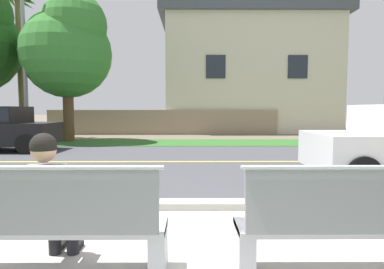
{
  "coord_description": "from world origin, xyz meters",
  "views": [
    {
      "loc": [
        -0.1,
        -2.28,
        1.46
      ],
      "look_at": [
        -0.06,
        3.47,
        1.0
      ],
      "focal_mm": 30.21,
      "sensor_mm": 36.0,
      "label": 1
    }
  ],
  "objects_px": {
    "seated_person_grey": "(50,196)",
    "streetlamp": "(26,36)",
    "bench_right": "(355,225)",
    "palm_tree_short": "(19,14)",
    "bench_left": "(47,226)",
    "shade_tree_left": "(69,47)"
  },
  "relations": [
    {
      "from": "seated_person_grey",
      "to": "streetlamp",
      "type": "height_order",
      "value": "streetlamp"
    },
    {
      "from": "bench_right",
      "to": "streetlamp",
      "type": "relative_size",
      "value": 0.26
    },
    {
      "from": "seated_person_grey",
      "to": "palm_tree_short",
      "type": "bearing_deg",
      "value": 118.0
    },
    {
      "from": "bench_right",
      "to": "streetlamp",
      "type": "distance_m",
      "value": 14.25
    },
    {
      "from": "bench_right",
      "to": "seated_person_grey",
      "type": "xyz_separation_m",
      "value": [
        -2.68,
        0.17,
        0.21
      ]
    },
    {
      "from": "bench_right",
      "to": "palm_tree_short",
      "type": "bearing_deg",
      "value": 125.82
    },
    {
      "from": "bench_left",
      "to": "streetlamp",
      "type": "xyz_separation_m",
      "value": [
        -5.56,
        10.95,
        3.99
      ]
    },
    {
      "from": "streetlamp",
      "to": "shade_tree_left",
      "type": "distance_m",
      "value": 1.69
    },
    {
      "from": "shade_tree_left",
      "to": "bench_right",
      "type": "bearing_deg",
      "value": -60.2
    },
    {
      "from": "seated_person_grey",
      "to": "shade_tree_left",
      "type": "height_order",
      "value": "shade_tree_left"
    },
    {
      "from": "shade_tree_left",
      "to": "palm_tree_short",
      "type": "bearing_deg",
      "value": 149.15
    },
    {
      "from": "seated_person_grey",
      "to": "bench_right",
      "type": "bearing_deg",
      "value": -3.7
    },
    {
      "from": "bench_left",
      "to": "palm_tree_short",
      "type": "xyz_separation_m",
      "value": [
        -7.17,
        13.59,
        5.64
      ]
    },
    {
      "from": "streetlamp",
      "to": "palm_tree_short",
      "type": "bearing_deg",
      "value": 121.51
    },
    {
      "from": "bench_right",
      "to": "seated_person_grey",
      "type": "height_order",
      "value": "seated_person_grey"
    },
    {
      "from": "bench_left",
      "to": "bench_right",
      "type": "relative_size",
      "value": 1.0
    },
    {
      "from": "bench_right",
      "to": "shade_tree_left",
      "type": "bearing_deg",
      "value": 119.8
    },
    {
      "from": "bench_right",
      "to": "shade_tree_left",
      "type": "height_order",
      "value": "shade_tree_left"
    },
    {
      "from": "seated_person_grey",
      "to": "palm_tree_short",
      "type": "distance_m",
      "value": 16.14
    },
    {
      "from": "streetlamp",
      "to": "palm_tree_short",
      "type": "xyz_separation_m",
      "value": [
        -1.61,
        2.63,
        1.65
      ]
    },
    {
      "from": "seated_person_grey",
      "to": "streetlamp",
      "type": "xyz_separation_m",
      "value": [
        -5.52,
        10.78,
        3.78
      ]
    },
    {
      "from": "streetlamp",
      "to": "seated_person_grey",
      "type": "bearing_deg",
      "value": -62.9
    }
  ]
}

